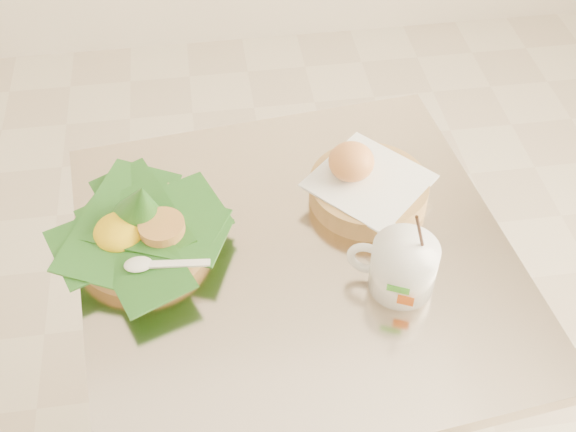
{
  "coord_description": "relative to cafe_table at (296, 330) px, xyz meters",
  "views": [
    {
      "loc": [
        0.05,
        -0.74,
        1.66
      ],
      "look_at": [
        0.16,
        0.04,
        0.82
      ],
      "focal_mm": 45.0,
      "sensor_mm": 36.0,
      "label": 1
    }
  ],
  "objects": [
    {
      "name": "bread_basket",
      "position": [
        0.14,
        0.11,
        0.25
      ],
      "size": [
        0.25,
        0.25,
        0.11
      ],
      "rotation": [
        0.0,
        0.0,
        -0.03
      ],
      "color": "tan",
      "rests_on": "cafe_table"
    },
    {
      "name": "rice_basket",
      "position": [
        -0.25,
        0.06,
        0.26
      ],
      "size": [
        0.28,
        0.28,
        0.14
      ],
      "rotation": [
        0.0,
        0.0,
        0.21
      ],
      "color": "tan",
      "rests_on": "cafe_table"
    },
    {
      "name": "cafe_table",
      "position": [
        0.0,
        0.0,
        0.0
      ],
      "size": [
        0.77,
        0.77,
        0.75
      ],
      "rotation": [
        0.0,
        0.0,
        0.11
      ],
      "color": "gray",
      "rests_on": "floor"
    },
    {
      "name": "coffee_mug",
      "position": [
        0.15,
        -0.09,
        0.27
      ],
      "size": [
        0.14,
        0.11,
        0.18
      ],
      "rotation": [
        0.0,
        0.0,
        -0.42
      ],
      "color": "white",
      "rests_on": "cafe_table"
    }
  ]
}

